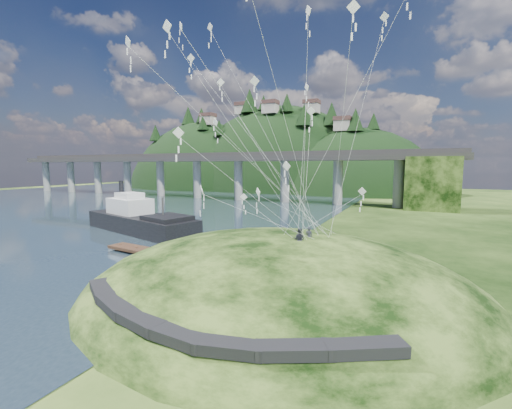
% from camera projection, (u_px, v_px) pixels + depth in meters
% --- Properties ---
extents(ground, '(320.00, 320.00, 0.00)m').
position_uv_depth(ground, '(189.00, 285.00, 31.38)').
color(ground, black).
rests_on(ground, ground).
extents(water, '(240.00, 240.00, 0.00)m').
position_uv_depth(water, '(30.00, 208.00, 88.65)').
color(water, '#2B404F').
rests_on(water, ground).
extents(grass_hill, '(36.00, 32.00, 13.00)m').
position_uv_depth(grass_hill, '(278.00, 308.00, 29.99)').
color(grass_hill, black).
rests_on(grass_hill, ground).
extents(footpath, '(22.29, 5.84, 0.83)m').
position_uv_depth(footpath, '(193.00, 323.00, 19.24)').
color(footpath, black).
rests_on(footpath, ground).
extents(bridge, '(160.00, 11.00, 15.00)m').
position_uv_depth(bridge, '(254.00, 169.00, 104.47)').
color(bridge, '#2D2B2B').
rests_on(bridge, ground).
extents(far_ridge, '(153.00, 70.00, 94.50)m').
position_uv_depth(far_ridge, '(269.00, 205.00, 160.53)').
color(far_ridge, black).
rests_on(far_ridge, ground).
extents(work_barge, '(24.47, 12.65, 8.26)m').
position_uv_depth(work_barge, '(139.00, 219.00, 56.33)').
color(work_barge, black).
rests_on(work_barge, ground).
extents(wooden_dock, '(14.82, 3.95, 1.05)m').
position_uv_depth(wooden_dock, '(154.00, 253.00, 41.17)').
color(wooden_dock, '#352015').
rests_on(wooden_dock, ground).
extents(kite_flyers, '(1.15, 2.14, 1.88)m').
position_uv_depth(kite_flyers, '(302.00, 228.00, 27.80)').
color(kite_flyers, '#252531').
rests_on(kite_flyers, ground).
extents(kite_swarm, '(21.17, 15.47, 20.14)m').
position_uv_depth(kite_swarm, '(248.00, 92.00, 28.31)').
color(kite_swarm, white).
rests_on(kite_swarm, ground).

